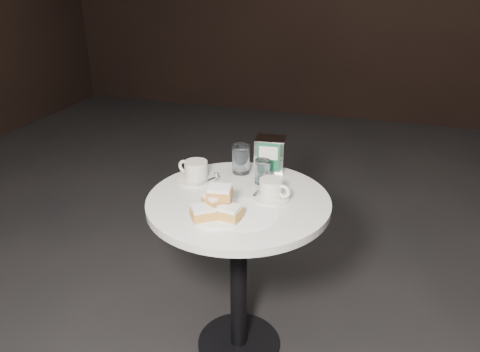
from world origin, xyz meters
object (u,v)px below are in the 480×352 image
(coffee_cup_left, at_px, (196,172))
(napkin_dispenser, at_px, (270,154))
(beignet_plate, at_px, (217,207))
(coffee_cup_right, at_px, (271,190))
(water_glass_right, at_px, (262,172))
(water_glass_left, at_px, (241,159))
(cafe_table, at_px, (239,242))

(coffee_cup_left, height_order, napkin_dispenser, napkin_dispenser)
(beignet_plate, bearing_deg, coffee_cup_left, 124.82)
(coffee_cup_right, distance_m, water_glass_right, 0.14)
(coffee_cup_left, distance_m, water_glass_left, 0.20)
(coffee_cup_left, xyz_separation_m, water_glass_right, (0.26, 0.06, 0.01))
(beignet_plate, bearing_deg, water_glass_left, 94.44)
(beignet_plate, relative_size, water_glass_left, 1.74)
(water_glass_left, height_order, napkin_dispenser, napkin_dispenser)
(cafe_table, distance_m, water_glass_right, 0.30)
(beignet_plate, relative_size, water_glass_right, 2.15)
(coffee_cup_right, distance_m, napkin_dispenser, 0.27)
(coffee_cup_left, bearing_deg, beignet_plate, -40.48)
(coffee_cup_left, xyz_separation_m, coffee_cup_right, (0.33, -0.06, -0.00))
(water_glass_right, height_order, napkin_dispenser, napkin_dispenser)
(water_glass_right, bearing_deg, water_glass_left, 147.42)
(coffee_cup_left, relative_size, water_glass_right, 1.98)
(beignet_plate, distance_m, coffee_cup_left, 0.32)
(cafe_table, bearing_deg, beignet_plate, -100.52)
(cafe_table, height_order, water_glass_left, water_glass_left)
(coffee_cup_left, bearing_deg, cafe_table, -11.24)
(coffee_cup_left, xyz_separation_m, water_glass_left, (0.15, 0.13, 0.02))
(beignet_plate, distance_m, coffee_cup_right, 0.25)
(water_glass_right, bearing_deg, napkin_dispenser, 90.31)
(beignet_plate, height_order, water_glass_left, water_glass_left)
(cafe_table, bearing_deg, water_glass_left, 104.54)
(water_glass_left, bearing_deg, coffee_cup_left, -140.01)
(water_glass_left, xyz_separation_m, water_glass_right, (0.11, -0.07, -0.01))
(cafe_table, relative_size, water_glass_left, 6.11)
(cafe_table, bearing_deg, coffee_cup_left, 154.05)
(beignet_plate, relative_size, coffee_cup_left, 1.08)
(coffee_cup_right, distance_m, water_glass_left, 0.26)
(water_glass_left, relative_size, napkin_dispenser, 0.84)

